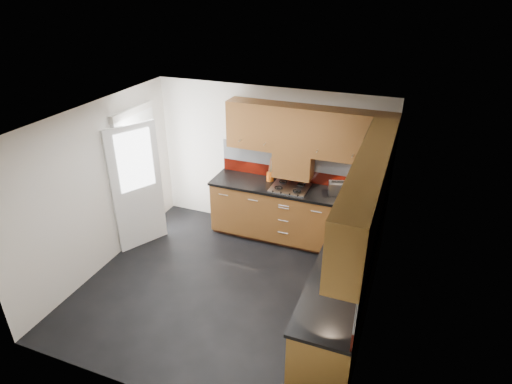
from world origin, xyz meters
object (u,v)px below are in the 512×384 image
at_px(utensil_pot, 270,175).
at_px(food_processor, 363,210).
at_px(gas_hob, 290,188).
at_px(toaster, 338,188).

relative_size(utensil_pot, food_processor, 1.40).
distance_m(utensil_pot, food_processor, 1.69).
bearing_deg(utensil_pot, gas_hob, -23.12).
height_order(utensil_pot, toaster, utensil_pot).
height_order(gas_hob, utensil_pot, utensil_pot).
bearing_deg(utensil_pot, food_processor, -23.25).
distance_m(toaster, food_processor, 0.73).
bearing_deg(toaster, food_processor, -52.30).
xyz_separation_m(utensil_pot, toaster, (1.10, -0.09, 0.01)).
xyz_separation_m(gas_hob, toaster, (0.73, 0.07, 0.08)).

